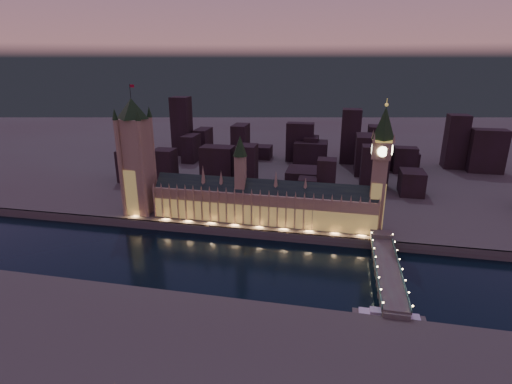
% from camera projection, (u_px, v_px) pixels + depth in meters
% --- Properties ---
extents(ground_plane, '(2000.00, 2000.00, 0.00)m').
position_uv_depth(ground_plane, '(235.00, 260.00, 311.79)').
color(ground_plane, black).
rests_on(ground_plane, ground).
extents(north_bank, '(2000.00, 960.00, 8.00)m').
position_uv_depth(north_bank, '(301.00, 135.00, 792.96)').
color(north_bank, '#453834').
rests_on(north_bank, ground).
extents(embankment_wall, '(2000.00, 2.50, 8.00)m').
position_uv_depth(embankment_wall, '(247.00, 233.00, 348.56)').
color(embankment_wall, brown).
rests_on(embankment_wall, ground).
extents(palace_of_westminster, '(202.00, 23.03, 78.00)m').
position_uv_depth(palace_of_westminster, '(261.00, 202.00, 359.03)').
color(palace_of_westminster, '#986F57').
rests_on(palace_of_westminster, north_bank).
extents(victoria_tower, '(31.68, 31.68, 119.74)m').
position_uv_depth(victoria_tower, '(136.00, 152.00, 369.00)').
color(victoria_tower, '#986F57').
rests_on(victoria_tower, north_bank).
extents(elizabeth_tower, '(18.00, 18.00, 111.84)m').
position_uv_depth(elizabeth_tower, '(381.00, 160.00, 325.90)').
color(elizabeth_tower, '#986F57').
rests_on(elizabeth_tower, north_bank).
extents(westminster_bridge, '(17.30, 113.00, 15.90)m').
position_uv_depth(westminster_bridge, '(386.00, 270.00, 284.93)').
color(westminster_bridge, brown).
rests_on(westminster_bridge, ground).
extents(river_boat, '(43.30, 10.41, 4.50)m').
position_uv_depth(river_boat, '(389.00, 315.00, 241.67)').
color(river_boat, brown).
rests_on(river_boat, ground).
extents(city_backdrop, '(464.92, 215.63, 86.83)m').
position_uv_depth(city_backdrop, '(312.00, 152.00, 523.55)').
color(city_backdrop, black).
rests_on(city_backdrop, north_bank).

